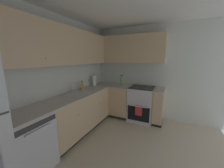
{
  "coord_description": "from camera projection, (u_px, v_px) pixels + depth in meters",
  "views": [
    {
      "loc": [
        -1.73,
        -0.51,
        1.65
      ],
      "look_at": [
        0.98,
        0.78,
        1.05
      ],
      "focal_mm": 20.79,
      "sensor_mm": 36.0,
      "label": 1
    }
  ],
  "objects": [
    {
      "name": "lower_cabinets_back",
      "position": [
        79.0,
        113.0,
        2.92
      ],
      "size": [
        1.73,
        0.62,
        0.86
      ],
      "color": "tan",
      "rests_on": "ground_plane"
    },
    {
      "name": "soap_bottle",
      "position": [
        82.0,
        85.0,
        3.21
      ],
      "size": [
        0.06,
        0.06,
        0.21
      ],
      "color": "gold",
      "rests_on": "countertop_back"
    },
    {
      "name": "upper_cabinets_back",
      "position": [
        65.0,
        46.0,
        2.55
      ],
      "size": [
        2.61,
        0.34,
        0.73
      ],
      "color": "tan"
    },
    {
      "name": "oil_bottle",
      "position": [
        121.0,
        81.0,
        3.59
      ],
      "size": [
        0.08,
        0.08,
        0.3
      ],
      "color": "#729E66",
      "rests_on": "countertop_right"
    },
    {
      "name": "sink",
      "position": [
        80.0,
        95.0,
        2.83
      ],
      "size": [
        0.57,
        0.4,
        0.1
      ],
      "color": "#B7B7BC",
      "rests_on": "countertop_back"
    },
    {
      "name": "upper_cabinets_right",
      "position": [
        128.0,
        49.0,
        3.5
      ],
      "size": [
        0.32,
        1.94,
        0.73
      ],
      "color": "tan"
    },
    {
      "name": "paper_towel_roll",
      "position": [
        94.0,
        81.0,
        3.65
      ],
      "size": [
        0.11,
        0.11,
        0.33
      ],
      "color": "white",
      "rests_on": "countertop_back"
    },
    {
      "name": "oven_range",
      "position": [
        141.0,
        103.0,
        3.48
      ],
      "size": [
        0.68,
        0.62,
        1.04
      ],
      "color": "silver",
      "rests_on": "ground_plane"
    },
    {
      "name": "countertop_right",
      "position": [
        132.0,
        87.0,
        3.49
      ],
      "size": [
        0.6,
        1.39,
        0.03
      ],
      "color": "#B7A89E",
      "rests_on": "lower_cabinets_right"
    },
    {
      "name": "wall_right",
      "position": [
        152.0,
        73.0,
        3.52
      ],
      "size": [
        0.05,
        3.36,
        2.49
      ],
      "primitive_type": "cube",
      "color": "silver",
      "rests_on": "ground_plane"
    },
    {
      "name": "ground_plane",
      "position": [
        130.0,
        164.0,
        2.07
      ],
      "size": [
        3.76,
        3.26,
        0.02
      ],
      "primitive_type": "cube",
      "color": "#BCAD93"
    },
    {
      "name": "dishwasher",
      "position": [
        27.0,
        144.0,
        1.88
      ],
      "size": [
        0.6,
        0.63,
        0.86
      ],
      "color": "silver",
      "rests_on": "ground_plane"
    },
    {
      "name": "countertop_back",
      "position": [
        78.0,
        94.0,
        2.83
      ],
      "size": [
        2.93,
        0.6,
        0.03
      ],
      "primitive_type": "cube",
      "color": "#B7A89E",
      "rests_on": "lower_cabinets_back"
    },
    {
      "name": "faucet",
      "position": [
        72.0,
        86.0,
        2.89
      ],
      "size": [
        0.07,
        0.16,
        0.23
      ],
      "color": "silver",
      "rests_on": "countertop_back"
    },
    {
      "name": "wall_back",
      "position": [
        50.0,
        79.0,
        2.52
      ],
      "size": [
        3.86,
        0.05,
        2.49
      ],
      "primitive_type": "cube",
      "color": "silver",
      "rests_on": "ground_plane"
    },
    {
      "name": "lower_cabinets_right",
      "position": [
        132.0,
        103.0,
        3.58
      ],
      "size": [
        0.62,
        1.39,
        0.86
      ],
      "color": "tan",
      "rests_on": "ground_plane"
    }
  ]
}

